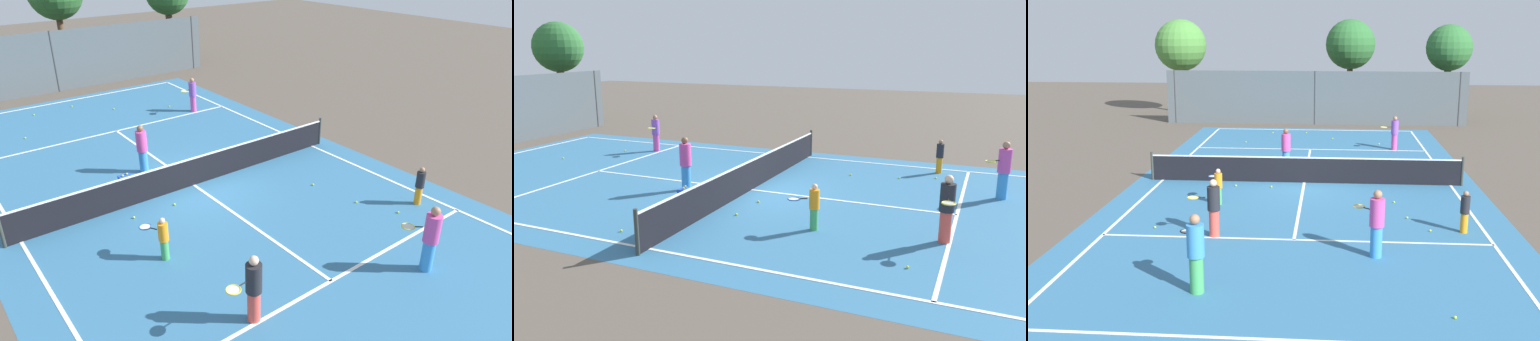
# 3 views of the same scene
# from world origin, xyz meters

# --- Properties ---
(ground_plane) EXTENTS (80.00, 80.00, 0.00)m
(ground_plane) POSITION_xyz_m (0.00, 0.00, 0.00)
(ground_plane) COLOR brown
(court_surface) EXTENTS (13.00, 25.00, 0.01)m
(court_surface) POSITION_xyz_m (0.00, 0.00, 0.00)
(court_surface) COLOR teal
(court_surface) RESTS_ON ground_plane
(tennis_net) EXTENTS (11.90, 0.10, 1.10)m
(tennis_net) POSITION_xyz_m (0.00, 0.00, 0.51)
(tennis_net) COLOR #333833
(tennis_net) RESTS_ON ground_plane
(perimeter_fence) EXTENTS (18.00, 0.12, 3.20)m
(perimeter_fence) POSITION_xyz_m (0.00, 14.00, 1.60)
(perimeter_fence) COLOR #515B60
(perimeter_fence) RESTS_ON ground_plane
(player_0) EXTENTS (0.93, 0.57, 1.62)m
(player_0) POSITION_xyz_m (4.02, 6.65, 0.84)
(player_0) COLOR #D14799
(player_0) RESTS_ON ground_plane
(player_1) EXTENTS (0.27, 0.27, 1.25)m
(player_1) POSITION_xyz_m (4.88, -5.39, 0.64)
(player_1) COLOR orange
(player_1) RESTS_ON ground_plane
(player_2) EXTENTS (0.87, 0.81, 1.80)m
(player_2) POSITION_xyz_m (2.19, -7.51, 0.93)
(player_2) COLOR #388CD8
(player_2) RESTS_ON ground_plane
(player_3) EXTENTS (0.62, 0.82, 1.23)m
(player_3) POSITION_xyz_m (-2.75, -3.08, 0.64)
(player_3) COLOR #3FA559
(player_3) RESTS_ON ground_plane
(player_5) EXTENTS (0.94, 0.44, 1.68)m
(player_5) POSITION_xyz_m (-2.29, -6.27, 0.86)
(player_5) COLOR #E54C3F
(player_5) RESTS_ON ground_plane
(player_6) EXTENTS (0.38, 0.38, 1.76)m
(player_6) POSITION_xyz_m (-0.85, 1.95, 0.90)
(player_6) COLOR #388CD8
(player_6) RESTS_ON ground_plane
(ball_crate) EXTENTS (0.42, 0.34, 0.43)m
(ball_crate) POSITION_xyz_m (-1.81, 1.37, 0.18)
(ball_crate) COLOR blue
(ball_crate) RESTS_ON ground_plane
(tennis_ball_0) EXTENTS (0.07, 0.07, 0.07)m
(tennis_ball_0) POSITION_xyz_m (-1.19, -0.81, 0.03)
(tennis_ball_0) COLOR #CCE533
(tennis_ball_0) RESTS_ON ground_plane
(tennis_ball_1) EXTENTS (0.07, 0.07, 0.07)m
(tennis_ball_1) POSITION_xyz_m (3.42, 7.92, 0.03)
(tennis_ball_1) COLOR #CCE533
(tennis_ball_1) RESTS_ON ground_plane
(tennis_ball_2) EXTENTS (0.07, 0.07, 0.07)m
(tennis_ball_2) POSITION_xyz_m (-2.52, -0.75, 0.03)
(tennis_ball_2) COLOR #CCE533
(tennis_ball_2) RESTS_ON ground_plane
(tennis_ball_3) EXTENTS (0.07, 0.07, 0.07)m
(tennis_ball_3) POSITION_xyz_m (3.16, -2.50, 0.03)
(tennis_ball_3) COLOR #CCE533
(tennis_ball_3) RESTS_ON ground_plane
(tennis_ball_5) EXTENTS (0.07, 0.07, 0.07)m
(tennis_ball_5) POSITION_xyz_m (-2.23, 10.74, 0.03)
(tennis_ball_5) COLOR #CCE533
(tennis_ball_5) RESTS_ON ground_plane
(tennis_ball_6) EXTENTS (0.07, 0.07, 0.07)m
(tennis_ball_6) POSITION_xyz_m (1.09, 9.24, 0.03)
(tennis_ball_6) COLOR #CCE533
(tennis_ball_6) RESTS_ON ground_plane
(tennis_ball_7) EXTENTS (0.07, 0.07, 0.07)m
(tennis_ball_7) POSITION_xyz_m (-3.35, 7.90, 0.03)
(tennis_ball_7) COLOR #CCE533
(tennis_ball_7) RESTS_ON ground_plane
(tennis_ball_8) EXTENTS (0.07, 0.07, 0.07)m
(tennis_ball_8) POSITION_xyz_m (-4.86, 1.33, 0.03)
(tennis_ball_8) COLOR #CCE533
(tennis_ball_8) RESTS_ON ground_plane
(tennis_ball_10) EXTENTS (0.07, 0.07, 0.07)m
(tennis_ball_10) POSITION_xyz_m (-0.38, 10.92, 0.03)
(tennis_ball_10) COLOR #CCE533
(tennis_ball_10) RESTS_ON ground_plane
(tennis_ball_11) EXTENTS (0.07, 0.07, 0.07)m
(tennis_ball_11) POSITION_xyz_m (3.40, -4.20, 0.03)
(tennis_ball_11) COLOR #CCE533
(tennis_ball_11) RESTS_ON ground_plane
(tennis_ball_12) EXTENTS (0.07, 0.07, 0.07)m
(tennis_ball_12) POSITION_xyz_m (3.93, -5.39, 0.03)
(tennis_ball_12) COLOR #CCE533
(tennis_ball_12) RESTS_ON ground_plane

